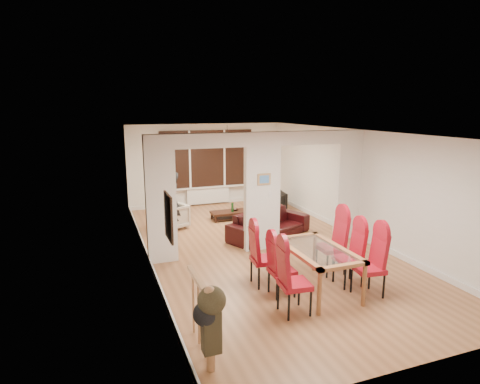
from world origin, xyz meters
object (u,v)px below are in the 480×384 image
dining_table (317,269)px  sofa (269,224)px  coffee_table (229,215)px  dining_chair_la (295,279)px  dining_chair_ra (369,264)px  dining_chair_rb (349,256)px  television (278,200)px  dining_chair_lb (282,266)px  armchair (172,216)px  person (173,202)px  dining_chair_lc (264,255)px  dining_chair_rc (331,244)px  bottle (232,207)px  bowl (235,209)px

dining_table → sofa: bearing=81.7°
dining_table → coffee_table: 4.76m
dining_table → dining_chair_la: size_ratio=1.45×
dining_table → dining_chair_ra: size_ratio=1.44×
dining_chair_rb → television: dining_chair_rb is taller
dining_chair_lb → armchair: bearing=105.3°
sofa → coffee_table: bearing=78.3°
dining_chair_ra → sofa: 3.43m
person → coffee_table: bearing=108.0°
dining_chair_rb → person: (-2.31, 4.26, 0.22)m
dining_chair_lc → television: size_ratio=1.05×
dining_chair_rc → person: size_ratio=0.76×
dining_chair_la → dining_chair_rc: 1.78m
dining_chair_la → dining_chair_lc: bearing=97.3°
dining_chair_la → dining_chair_lc: size_ratio=1.03×
dining_chair_ra → dining_chair_rc: (-0.06, 1.04, 0.02)m
dining_chair_rc → dining_chair_la: bearing=-137.8°
person → dining_chair_rc: bearing=33.6°
bottle → dining_chair_lb: bearing=-98.9°
dining_chair_ra → bottle: size_ratio=4.03×
dining_chair_ra → bottle: bearing=104.2°
dining_chair_la → dining_chair_ra: dining_chair_ra is taller
dining_chair_rc → armchair: dining_chair_rc is taller
dining_chair_lc → dining_chair_rb: (1.39, -0.53, 0.00)m
dining_table → dining_chair_rc: bearing=41.3°
dining_chair_rc → bottle: size_ratio=4.14×
bottle → television: bearing=19.3°
television → bottle: television is taller
dining_table → bowl: size_ratio=8.14×
dining_chair_lb → bowl: size_ratio=5.11×
person → dining_chair_ra: bearing=28.1°
person → bowl: bearing=107.8°
dining_chair_la → bowl: (0.93, 5.37, -0.30)m
armchair → bottle: armchair is taller
dining_table → bottle: (0.08, 4.66, -0.01)m
dining_chair_ra → bowl: bearing=102.7°
armchair → person: bearing=-20.8°
dining_chair_lc → television: (2.53, 4.73, -0.24)m
dining_chair_rb → bottle: size_ratio=3.89×
armchair → dining_chair_lc: bearing=-9.4°
dining_chair_ra → dining_chair_rb: size_ratio=1.04×
dining_table → person: (-1.67, 4.26, 0.38)m
dining_chair_lc → dining_chair_rb: dining_chair_rb is taller
dining_table → dining_chair_ra: (0.70, -0.47, 0.18)m
dining_table → television: dining_table is taller
television → dining_chair_rc: bearing=174.8°
sofa → television: sofa is taller
dining_chair_lc → dining_chair_rc: bearing=5.8°
dining_chair_ra → bottle: 5.18m
dining_chair_lb → bowl: dining_chair_lb is taller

